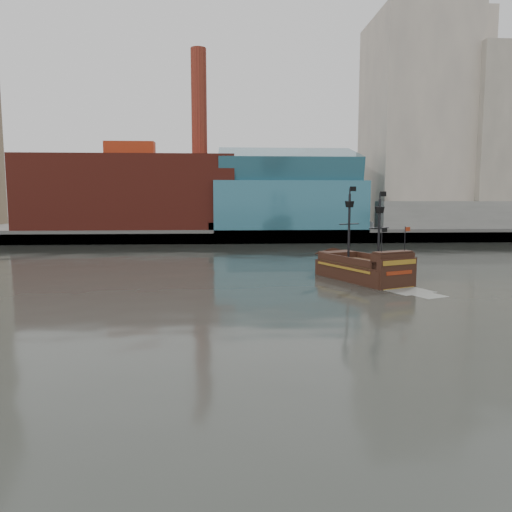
{
  "coord_description": "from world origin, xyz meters",
  "views": [
    {
      "loc": [
        -3.01,
        -32.29,
        8.91
      ],
      "look_at": [
        -0.38,
        8.85,
        4.0
      ],
      "focal_mm": 35.0,
      "sensor_mm": 36.0,
      "label": 1
    }
  ],
  "objects": [
    {
      "name": "skyline",
      "position": [
        5.21,
        84.56,
        24.55
      ],
      "size": [
        149.0,
        45.0,
        62.0
      ],
      "color": "#7E6A4B",
      "rests_on": "promenade_far"
    },
    {
      "name": "seawall",
      "position": [
        0.0,
        62.5,
        1.3
      ],
      "size": [
        220.0,
        1.0,
        2.6
      ],
      "primitive_type": "cube",
      "color": "#4C4C49",
      "rests_on": "ground"
    },
    {
      "name": "promenade_far",
      "position": [
        0.0,
        92.0,
        1.0
      ],
      "size": [
        220.0,
        60.0,
        2.0
      ],
      "primitive_type": "cube",
      "color": "slate",
      "rests_on": "ground"
    },
    {
      "name": "ground",
      "position": [
        0.0,
        0.0,
        0.0
      ],
      "size": [
        400.0,
        400.0,
        0.0
      ],
      "primitive_type": "plane",
      "color": "#2B2D28",
      "rests_on": "ground"
    },
    {
      "name": "pirate_ship",
      "position": [
        11.82,
        19.7,
        0.97
      ],
      "size": [
        9.51,
        14.88,
        10.74
      ],
      "rotation": [
        0.0,
        0.0,
        0.4
      ],
      "color": "black",
      "rests_on": "ground"
    }
  ]
}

